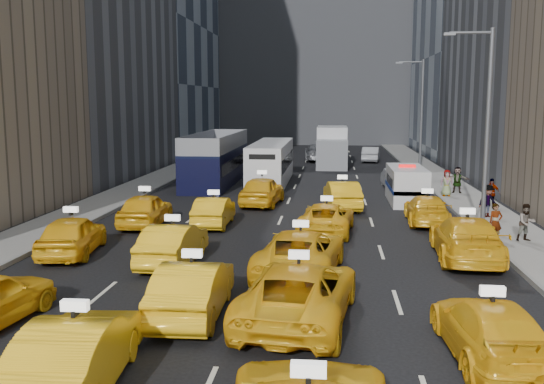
{
  "coord_description": "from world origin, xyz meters",
  "views": [
    {
      "loc": [
        2.5,
        -15.51,
        5.89
      ],
      "look_at": [
        -0.04,
        10.17,
        2.0
      ],
      "focal_mm": 40.0,
      "sensor_mm": 36.0,
      "label": 1
    }
  ],
  "objects": [
    {
      "name": "pedestrian_5",
      "position": [
        10.42,
        23.28,
        0.97
      ],
      "size": [
        1.58,
        0.76,
        1.64
      ],
      "primitive_type": "imported",
      "rotation": [
        0.0,
        0.0,
        -0.22
      ],
      "color": "gray",
      "rests_on": "sidewalk_east"
    },
    {
      "name": "pedestrian_4",
      "position": [
        9.5,
        21.85,
        0.95
      ],
      "size": [
        0.79,
        0.44,
        1.6
      ],
      "primitive_type": "imported",
      "rotation": [
        0.0,
        0.0,
        0.02
      ],
      "color": "gray",
      "rests_on": "sidewalk_east"
    },
    {
      "name": "misc_car_0",
      "position": [
        6.79,
        26.21,
        0.68
      ],
      "size": [
        1.58,
        4.18,
        1.36
      ],
      "primitive_type": "imported",
      "rotation": [
        0.0,
        0.0,
        3.17
      ],
      "color": "#9DA0A4",
      "rests_on": "ground"
    },
    {
      "name": "taxi_8",
      "position": [
        -7.42,
        6.44,
        0.78
      ],
      "size": [
        2.42,
        4.76,
        1.55
      ],
      "primitive_type": "imported",
      "rotation": [
        0.0,
        0.0,
        3.27
      ],
      "color": "yellow",
      "rests_on": "ground"
    },
    {
      "name": "box_truck",
      "position": [
        2.52,
        39.49,
        1.76
      ],
      "size": [
        3.71,
        8.09,
        3.57
      ],
      "rotation": [
        0.0,
        0.0,
        0.14
      ],
      "color": "silver",
      "rests_on": "ground"
    },
    {
      "name": "misc_car_2",
      "position": [
        1.07,
        44.51,
        0.83
      ],
      "size": [
        2.66,
        5.87,
        1.67
      ],
      "primitive_type": "imported",
      "rotation": [
        0.0,
        0.0,
        3.2
      ],
      "color": "slate",
      "rests_on": "ground"
    },
    {
      "name": "pedestrian_1",
      "position": [
        10.54,
        9.89,
        0.93
      ],
      "size": [
        0.83,
        0.57,
        1.55
      ],
      "primitive_type": "imported",
      "rotation": [
        0.0,
        0.0,
        0.22
      ],
      "color": "gray",
      "rests_on": "sidewalk_east"
    },
    {
      "name": "streetlight_far",
      "position": [
        9.18,
        32.0,
        4.92
      ],
      "size": [
        2.15,
        0.22,
        9.0
      ],
      "color": "#595B60",
      "rests_on": "ground"
    },
    {
      "name": "taxi_10",
      "position": [
        1.49,
        4.63,
        0.77
      ],
      "size": [
        3.19,
        5.83,
        1.55
      ],
      "primitive_type": "imported",
      "rotation": [
        0.0,
        0.0,
        3.03
      ],
      "color": "yellow",
      "rests_on": "ground"
    },
    {
      "name": "taxi_5",
      "position": [
        -1.25,
        0.27,
        0.78
      ],
      "size": [
        1.75,
        4.74,
        1.55
      ],
      "primitive_type": "imported",
      "rotation": [
        0.0,
        0.0,
        3.16
      ],
      "color": "yellow",
      "rests_on": "ground"
    },
    {
      "name": "nypd_van",
      "position": [
        6.89,
        20.09,
        1.0
      ],
      "size": [
        2.2,
        5.25,
        2.22
      ],
      "rotation": [
        0.0,
        0.0,
        0.04
      ],
      "color": "silver",
      "rests_on": "ground"
    },
    {
      "name": "pedestrian_2",
      "position": [
        10.29,
        15.13,
        0.96
      ],
      "size": [
        1.13,
        0.81,
        1.62
      ],
      "primitive_type": "imported",
      "rotation": [
        0.0,
        0.0,
        0.41
      ],
      "color": "gray",
      "rests_on": "sidewalk_east"
    },
    {
      "name": "taxi_6",
      "position": [
        1.68,
        0.14,
        0.81
      ],
      "size": [
        3.38,
        6.13,
        1.63
      ],
      "primitive_type": "imported",
      "rotation": [
        0.0,
        0.0,
        3.02
      ],
      "color": "yellow",
      "rests_on": "ground"
    },
    {
      "name": "taxi_14",
      "position": [
        2.32,
        11.36,
        0.68
      ],
      "size": [
        2.68,
        5.04,
        1.35
      ],
      "primitive_type": "imported",
      "rotation": [
        0.0,
        0.0,
        3.05
      ],
      "color": "yellow",
      "rests_on": "ground"
    },
    {
      "name": "taxi_1",
      "position": [
        -2.63,
        -4.18,
        0.78
      ],
      "size": [
        2.02,
        4.87,
        1.57
      ],
      "primitive_type": "imported",
      "rotation": [
        0.0,
        0.0,
        3.22
      ],
      "color": "yellow",
      "rests_on": "ground"
    },
    {
      "name": "taxi_9",
      "position": [
        -3.2,
        5.53,
        0.74
      ],
      "size": [
        1.71,
        4.56,
        1.49
      ],
      "primitive_type": "imported",
      "rotation": [
        0.0,
        0.0,
        3.11
      ],
      "color": "yellow",
      "rests_on": "ground"
    },
    {
      "name": "curb_east",
      "position": [
        9.05,
        25.0,
        0.09
      ],
      "size": [
        0.15,
        90.0,
        0.18
      ],
      "primitive_type": "cube",
      "color": "slate",
      "rests_on": "ground"
    },
    {
      "name": "ground",
      "position": [
        0.0,
        0.0,
        0.0
      ],
      "size": [
        160.0,
        160.0,
        0.0
      ],
      "primitive_type": "plane",
      "color": "black",
      "rests_on": "ground"
    },
    {
      "name": "curb_west",
      "position": [
        -9.05,
        25.0,
        0.09
      ],
      "size": [
        0.15,
        90.0,
        0.18
      ],
      "primitive_type": "cube",
      "color": "slate",
      "rests_on": "ground"
    },
    {
      "name": "pedestrian_3",
      "position": [
        11.12,
        17.87,
        0.95
      ],
      "size": [
        1.0,
        0.59,
        1.6
      ],
      "primitive_type": "imported",
      "rotation": [
        0.0,
        0.0,
        -0.18
      ],
      "color": "gray",
      "rests_on": "sidewalk_east"
    },
    {
      "name": "taxi_11",
      "position": [
        7.56,
        7.21,
        0.81
      ],
      "size": [
        2.56,
        5.7,
        1.62
      ],
      "primitive_type": "imported",
      "rotation": [
        0.0,
        0.0,
        3.09
      ],
      "color": "yellow",
      "rests_on": "ground"
    },
    {
      "name": "misc_car_1",
      "position": [
        -5.55,
        41.42,
        0.77
      ],
      "size": [
        2.94,
        5.68,
        1.53
      ],
      "primitive_type": "imported",
      "rotation": [
        0.0,
        0.0,
        3.07
      ],
      "color": "black",
      "rests_on": "ground"
    },
    {
      "name": "streetlight_near",
      "position": [
        9.18,
        12.0,
        4.92
      ],
      "size": [
        2.15,
        0.22,
        9.0
      ],
      "color": "#595B60",
      "rests_on": "ground"
    },
    {
      "name": "pedestrian_0",
      "position": [
        9.3,
        9.85,
        0.93
      ],
      "size": [
        0.63,
        0.47,
        1.56
      ],
      "primitive_type": "imported",
      "rotation": [
        0.0,
        0.0,
        0.18
      ],
      "color": "gray",
      "rests_on": "sidewalk_east"
    },
    {
      "name": "taxi_15",
      "position": [
        7.13,
        13.94,
        0.69
      ],
      "size": [
        2.11,
        4.8,
        1.37
      ],
      "primitive_type": "imported",
      "rotation": [
        0.0,
        0.0,
        3.1
      ],
      "color": "yellow",
      "rests_on": "ground"
    },
    {
      "name": "city_bus",
      "position": [
        -1.82,
        27.65,
        1.46
      ],
      "size": [
        3.07,
        11.55,
        2.95
      ],
      "rotation": [
        0.0,
        0.0,
        -0.06
      ],
      "color": "silver",
      "rests_on": "ground"
    },
    {
      "name": "double_decker",
      "position": [
        -5.75,
        27.21,
        1.77
      ],
      "size": [
        3.65,
        12.4,
        3.56
      ],
      "rotation": [
        0.0,
        0.0,
        0.07
      ],
      "color": "black",
      "rests_on": "ground"
    },
    {
      "name": "misc_car_3",
      "position": [
        -2.54,
        42.58,
        0.8
      ],
      "size": [
        2.21,
        4.8,
        1.59
      ],
      "primitive_type": "imported",
      "rotation": [
        0.0,
        0.0,
        3.07
      ],
      "color": "black",
      "rests_on": "ground"
    },
    {
      "name": "misc_car_4",
      "position": [
        6.3,
        44.2,
        0.73
      ],
      "size": [
        2.02,
        4.58,
        1.46
      ],
      "primitive_type": "imported",
      "rotation": [
        0.0,
        0.0,
        3.03
      ],
      "color": "#9FA2A6",
      "rests_on": "ground"
    },
    {
      "name": "taxi_16",
      "position": [
        -1.41,
        18.37,
        0.83
      ],
      "size": [
        2.4,
        5.05,
        1.67
      ],
      "primitive_type": "imported",
      "rotation": [
        0.0,
        0.0,
        3.05
      ],
      "color": "yellow",
      "rests_on": "ground"
    },
    {
      "name": "sidewalk_east",
      "position": [
        10.5,
        25.0,
        0.07
      ],
      "size": [
        3.0,
        90.0,
        0.15
      ],
      "primitive_type": "cube",
      "color": "gray",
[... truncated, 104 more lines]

